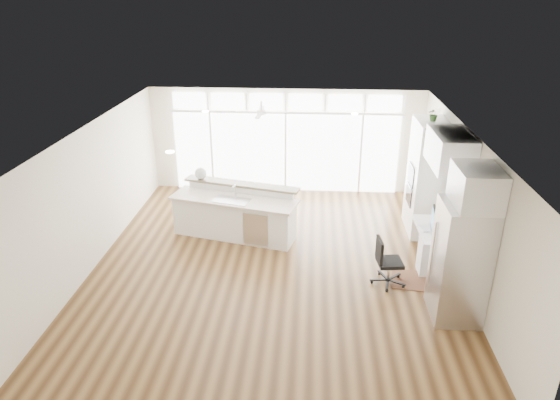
{
  "coord_description": "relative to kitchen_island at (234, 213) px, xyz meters",
  "views": [
    {
      "loc": [
        0.69,
        -8.47,
        5.09
      ],
      "look_at": [
        0.08,
        0.6,
        1.15
      ],
      "focal_mm": 32.0,
      "sensor_mm": 36.0,
      "label": 1
    }
  ],
  "objects": [
    {
      "name": "floor",
      "position": [
        0.95,
        -1.2,
        -0.55
      ],
      "size": [
        7.0,
        8.0,
        0.02
      ],
      "primitive_type": "cube",
      "color": "#442B15",
      "rests_on": "ground"
    },
    {
      "name": "keyboard",
      "position": [
        3.83,
        -0.9,
        0.23
      ],
      "size": [
        0.16,
        0.33,
        0.02
      ],
      "primitive_type": "cube",
      "rotation": [
        0.0,
        0.0,
        0.12
      ],
      "color": "silver",
      "rests_on": "desk_nook"
    },
    {
      "name": "wall_left",
      "position": [
        -2.55,
        -1.2,
        0.81
      ],
      "size": [
        0.04,
        8.0,
        2.7
      ],
      "primitive_type": "cube",
      "color": "silver",
      "rests_on": "floor"
    },
    {
      "name": "monitor",
      "position": [
        4.0,
        -0.9,
        0.43
      ],
      "size": [
        0.16,
        0.53,
        0.43
      ],
      "primitive_type": "cube",
      "rotation": [
        0.0,
        0.0,
        -0.14
      ],
      "color": "black",
      "rests_on": "desk_nook"
    },
    {
      "name": "desk_window",
      "position": [
        4.41,
        -0.9,
        1.01
      ],
      "size": [
        0.04,
        0.85,
        0.85
      ],
      "primitive_type": "cube",
      "color": "white",
      "rests_on": "wall_right"
    },
    {
      "name": "wall_right",
      "position": [
        4.45,
        -1.2,
        0.81
      ],
      "size": [
        0.04,
        8.0,
        2.7
      ],
      "primitive_type": "cube",
      "color": "silver",
      "rests_on": "floor"
    },
    {
      "name": "glass_wall",
      "position": [
        0.95,
        2.74,
        0.51
      ],
      "size": [
        5.8,
        0.06,
        2.08
      ],
      "primitive_type": "cube",
      "color": "white",
      "rests_on": "wall_back"
    },
    {
      "name": "wall_back",
      "position": [
        0.95,
        2.8,
        0.81
      ],
      "size": [
        7.0,
        0.04,
        2.7
      ],
      "primitive_type": "cube",
      "color": "silver",
      "rests_on": "floor"
    },
    {
      "name": "ceiling_fan",
      "position": [
        0.45,
        1.6,
        1.94
      ],
      "size": [
        1.16,
        1.16,
        0.32
      ],
      "primitive_type": "cube",
      "color": "white",
      "rests_on": "ceiling"
    },
    {
      "name": "fishbowl",
      "position": [
        -0.82,
        0.62,
        0.68
      ],
      "size": [
        0.32,
        0.32,
        0.27
      ],
      "primitive_type": "sphere",
      "rotation": [
        0.0,
        0.0,
        -0.23
      ],
      "color": "silver",
      "rests_on": "kitchen_island"
    },
    {
      "name": "office_chair",
      "position": [
        3.11,
        -1.69,
        -0.09
      ],
      "size": [
        0.52,
        0.49,
        0.91
      ],
      "primitive_type": "cube",
      "rotation": [
        0.0,
        0.0,
        0.11
      ],
      "color": "black",
      "rests_on": "floor"
    },
    {
      "name": "upper_cabinets",
      "position": [
        4.12,
        -0.9,
        1.81
      ],
      "size": [
        0.64,
        1.3,
        0.64
      ],
      "primitive_type": "cube",
      "color": "white",
      "rests_on": "wall_right"
    },
    {
      "name": "framed_photos",
      "position": [
        4.41,
        -0.28,
        0.86
      ],
      "size": [
        0.06,
        0.22,
        0.8
      ],
      "primitive_type": "cube",
      "color": "black",
      "rests_on": "wall_right"
    },
    {
      "name": "rug",
      "position": [
        3.7,
        -1.58,
        -0.54
      ],
      "size": [
        1.06,
        0.83,
        0.01
      ],
      "primitive_type": "cube",
      "rotation": [
        0.0,
        0.0,
        -0.12
      ],
      "color": "#371B11",
      "rests_on": "floor"
    },
    {
      "name": "wall_front",
      "position": [
        0.95,
        -5.2,
        0.81
      ],
      "size": [
        7.0,
        0.04,
        2.7
      ],
      "primitive_type": "cube",
      "color": "silver",
      "rests_on": "floor"
    },
    {
      "name": "recessed_lights",
      "position": [
        0.95,
        -1.0,
        2.14
      ],
      "size": [
        3.4,
        3.0,
        0.02
      ],
      "primitive_type": "cube",
      "color": "white",
      "rests_on": "ceiling"
    },
    {
      "name": "fridge_cabinet",
      "position": [
        4.12,
        -2.55,
        1.76
      ],
      "size": [
        0.64,
        0.9,
        0.6
      ],
      "primitive_type": "cube",
      "color": "white",
      "rests_on": "wall_right"
    },
    {
      "name": "kitchen_island",
      "position": [
        0.0,
        0.0,
        0.0
      ],
      "size": [
        2.9,
        1.67,
        1.08
      ],
      "primitive_type": "cube",
      "rotation": [
        0.0,
        0.0,
        -0.25
      ],
      "color": "white",
      "rests_on": "floor"
    },
    {
      "name": "transom_row",
      "position": [
        0.95,
        2.74,
        1.84
      ],
      "size": [
        5.9,
        0.06,
        0.4
      ],
      "primitive_type": "cube",
      "color": "white",
      "rests_on": "wall_back"
    },
    {
      "name": "ceiling",
      "position": [
        0.95,
        -1.2,
        2.16
      ],
      "size": [
        7.0,
        8.0,
        0.02
      ],
      "primitive_type": "cube",
      "color": "white",
      "rests_on": "wall_back"
    },
    {
      "name": "potted_plant",
      "position": [
        4.12,
        0.6,
        2.07
      ],
      "size": [
        0.27,
        0.3,
        0.22
      ],
      "primitive_type": "imported",
      "rotation": [
        0.0,
        0.0,
        0.06
      ],
      "color": "#36632A",
      "rests_on": "oven_cabinet"
    },
    {
      "name": "refrigerator",
      "position": [
        4.06,
        -2.55,
        0.46
      ],
      "size": [
        0.76,
        0.9,
        2.0
      ],
      "primitive_type": "cube",
      "color": "silver",
      "rests_on": "floor"
    },
    {
      "name": "oven_cabinet",
      "position": [
        4.12,
        0.6,
        0.71
      ],
      "size": [
        0.64,
        1.2,
        2.5
      ],
      "primitive_type": "cube",
      "color": "white",
      "rests_on": "floor"
    },
    {
      "name": "desk_nook",
      "position": [
        4.08,
        -0.9,
        -0.16
      ],
      "size": [
        0.72,
        1.3,
        0.76
      ],
      "primitive_type": "cube",
      "color": "white",
      "rests_on": "floor"
    }
  ]
}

